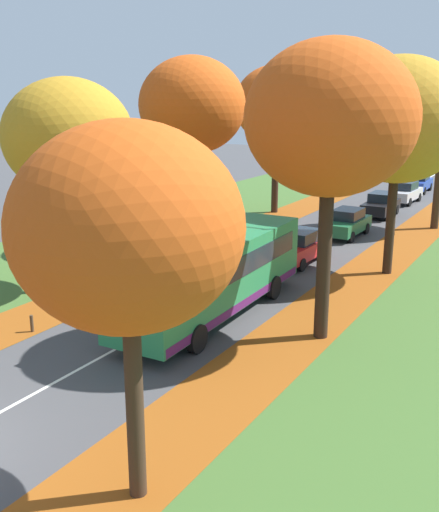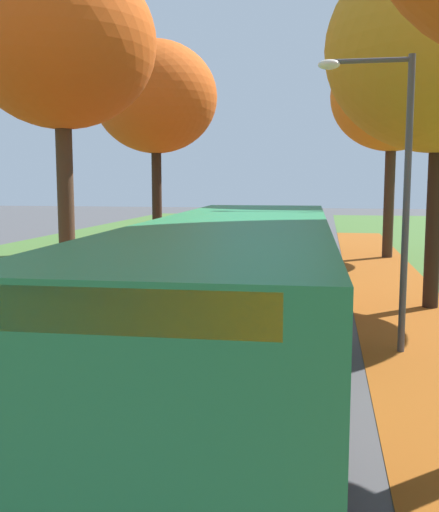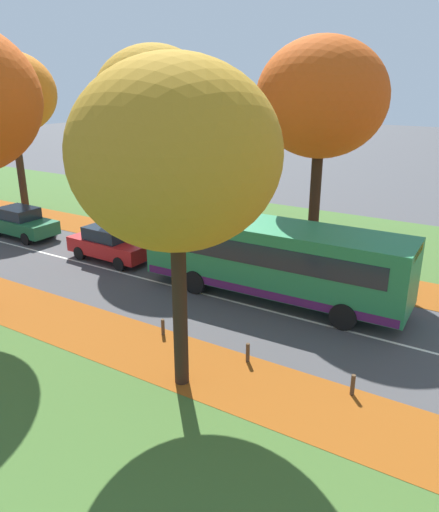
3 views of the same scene
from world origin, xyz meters
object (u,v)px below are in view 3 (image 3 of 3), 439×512
at_px(tree_right_far, 10,93).
at_px(car_green_following, 21,222).
at_px(tree_right_near, 321,99).
at_px(bollard_sixth, 163,327).
at_px(streetlamp_right, 216,182).
at_px(bus, 274,257).
at_px(tree_right_mid, 155,102).
at_px(bollard_fifth, 248,353).
at_px(tree_left_near, 175,155).
at_px(car_red_lead, 110,244).
at_px(bollard_fourth, 353,385).

distance_m(tree_right_far, car_green_following, 9.05).
distance_m(tree_right_near, bollard_sixth, 11.58).
relative_size(tree_right_far, streetlamp_right, 1.63).
bearing_deg(tree_right_far, bus, -101.53).
xyz_separation_m(tree_right_mid, bollard_fifth, (-8.88, -10.31, -6.71)).
height_order(tree_left_near, car_red_lead, tree_left_near).
height_order(bollard_sixth, bus, bus).
height_order(tree_left_near, tree_right_near, tree_right_near).
relative_size(tree_right_near, bollard_fifth, 15.69).
relative_size(tree_right_mid, bollard_fourth, 15.68).
bearing_deg(tree_left_near, tree_right_far, 62.23).
height_order(bus, car_green_following, bus).
bearing_deg(car_green_following, streetlamp_right, -77.32).
relative_size(tree_right_far, car_red_lead, 2.30).
distance_m(tree_right_near, bus, 7.11).
xyz_separation_m(tree_right_far, bollard_sixth, (-8.79, -18.17, -7.00)).
distance_m(bollard_sixth, car_green_following, 14.13).
bearing_deg(bollard_fifth, car_red_lead, 65.28).
bearing_deg(bus, bollard_sixth, 159.01).
distance_m(tree_right_near, bollard_fifth, 11.54).
height_order(bollard_fourth, bollard_sixth, bollard_fourth).
bearing_deg(car_red_lead, bollard_fifth, -114.72).
distance_m(bollard_fifth, car_green_following, 17.23).
bearing_deg(streetlamp_right, tree_left_near, -153.62).
bearing_deg(streetlamp_right, tree_right_near, -66.45).
bearing_deg(car_red_lead, tree_right_far, 69.85).
relative_size(tree_right_near, bus, 0.95).
distance_m(tree_left_near, tree_right_far, 22.98).
bearing_deg(tree_left_near, car_green_following, 66.67).
relative_size(tree_right_near, streetlamp_right, 1.65).
height_order(tree_right_mid, tree_right_far, tree_right_mid).
bearing_deg(bollard_fifth, tree_right_mid, 49.26).
xyz_separation_m(tree_right_near, bus, (-4.28, -0.10, -5.68)).
relative_size(tree_right_near, bollard_sixth, 17.14).
bearing_deg(car_green_following, bus, -90.14).
bearing_deg(car_green_following, bollard_fifth, -106.01).
relative_size(tree_right_near, car_green_following, 2.34).
bearing_deg(streetlamp_right, bollard_fourth, -128.98).
bearing_deg(car_green_following, tree_left_near, -113.33).
xyz_separation_m(tree_right_mid, car_red_lead, (-4.32, -0.41, -6.22)).
bearing_deg(bus, car_green_following, 89.86).
distance_m(tree_left_near, tree_right_mid, 14.20).
bearing_deg(bollard_fifth, tree_right_near, 9.72).
height_order(tree_right_near, bus, tree_right_near).
distance_m(bollard_fourth, streetlamp_right, 11.93).
distance_m(tree_right_mid, bollard_sixth, 13.20).
bearing_deg(tree_left_near, bollard_sixth, 48.41).
bearing_deg(tree_left_near, tree_right_near, 2.29).
xyz_separation_m(tree_left_near, bollard_fifth, (1.91, -1.10, -6.13)).
bearing_deg(car_red_lead, tree_right_near, -62.09).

